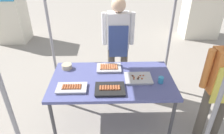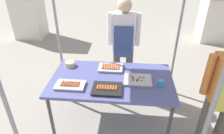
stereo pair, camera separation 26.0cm
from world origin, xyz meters
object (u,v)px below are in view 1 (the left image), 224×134
tray_grilled_sausages (110,89)px  neighbor_stall_right (203,7)px  vendor_woman (118,39)px  stall_table (112,82)px  tray_spring_rolls (72,88)px  customer_nearby (222,82)px  neighbor_stall_left (9,11)px  drink_cup_near_edge (161,80)px  condiment_bowl (67,66)px  tray_pork_links (109,68)px  tray_meat_skewers (138,78)px

tray_grilled_sausages → neighbor_stall_right: neighbor_stall_right is taller
vendor_woman → neighbor_stall_right: size_ratio=0.96×
stall_table → tray_spring_rolls: size_ratio=4.36×
vendor_woman → customer_nearby: vendor_woman is taller
tray_grilled_sausages → neighbor_stall_left: bearing=127.3°
tray_spring_rolls → drink_cup_near_edge: (1.11, 0.11, 0.02)m
vendor_woman → neighbor_stall_right: (2.48, 2.54, -0.11)m
stall_table → condiment_bowl: size_ratio=11.20×
drink_cup_near_edge → neighbor_stall_left: size_ratio=0.05×
condiment_bowl → vendor_woman: (0.75, 0.55, 0.18)m
tray_pork_links → tray_spring_rolls: size_ratio=0.93×
neighbor_stall_left → tray_meat_skewers: bearing=-46.9°
tray_pork_links → vendor_woman: (0.16, 0.58, 0.19)m
tray_pork_links → customer_nearby: (1.32, -0.54, 0.11)m
stall_table → tray_spring_rolls: 0.55m
tray_meat_skewers → condiment_bowl: condiment_bowl is taller
condiment_bowl → tray_spring_rolls: bearing=-74.1°
tray_meat_skewers → condiment_bowl: 1.02m
tray_meat_skewers → stall_table: bearing=176.0°
tray_spring_rolls → vendor_woman: 1.22m
tray_grilled_sausages → tray_meat_skewers: (0.37, 0.22, -0.00)m
tray_grilled_sausages → tray_pork_links: bearing=90.7°
condiment_bowl → customer_nearby: bearing=-16.5°
tray_meat_skewers → customer_nearby: customer_nearby is taller
condiment_bowl → customer_nearby: 2.01m
tray_pork_links → drink_cup_near_edge: 0.74m
neighbor_stall_left → tray_pork_links: bearing=-48.3°
tray_grilled_sausages → customer_nearby: bearing=-1.8°
tray_meat_skewers → neighbor_stall_right: (2.26, 3.39, 0.08)m
customer_nearby → neighbor_stall_right: 3.88m
tray_spring_rolls → neighbor_stall_right: neighbor_stall_right is taller
tray_pork_links → vendor_woman: size_ratio=0.21×
stall_table → tray_spring_rolls: (-0.50, -0.22, 0.07)m
tray_spring_rolls → neighbor_stall_left: size_ratio=0.22×
tray_pork_links → condiment_bowl: bearing=177.1°
tray_grilled_sausages → condiment_bowl: (-0.60, 0.53, 0.01)m
tray_spring_rolls → condiment_bowl: size_ratio=2.57×
tray_meat_skewers → neighbor_stall_left: size_ratio=0.21×
drink_cup_near_edge → neighbor_stall_right: (1.98, 3.47, 0.05)m
stall_table → tray_pork_links: 0.26m
drink_cup_near_edge → neighbor_stall_right: 3.99m
stall_table → drink_cup_near_edge: size_ratio=19.13×
drink_cup_near_edge → neighbor_stall_left: 4.59m
tray_grilled_sausages → neighbor_stall_right: bearing=53.9°
tray_grilled_sausages → condiment_bowl: 0.80m
customer_nearby → neighbor_stall_left: neighbor_stall_left is taller
tray_meat_skewers → condiment_bowl: (-0.98, 0.30, 0.02)m
stall_table → vendor_woman: 0.87m
tray_pork_links → tray_spring_rolls: (-0.46, -0.46, -0.00)m
tray_meat_skewers → vendor_woman: size_ratio=0.22×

